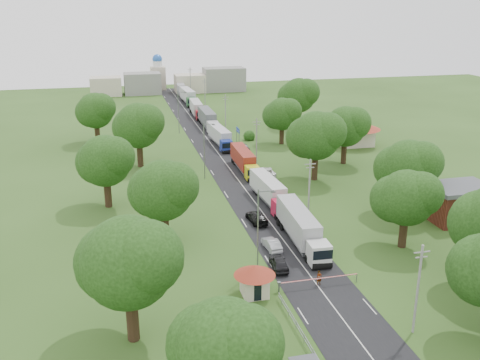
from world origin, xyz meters
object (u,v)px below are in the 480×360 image
object	(u,v)px
info_sign	(238,133)
pedestrian_near	(319,278)
boom_barrier	(307,281)
guard_booth	(255,277)
car_lane_front	(279,263)
car_lane_mid	(272,244)
truck_0	(300,227)

from	to	relation	value
info_sign	pedestrian_near	world-z (taller)	info_sign
boom_barrier	guard_booth	xyz separation A→B (m)	(-5.84, -0.00, 1.27)
guard_booth	info_sign	distance (m)	61.27
car_lane_front	info_sign	bearing A→B (deg)	-93.04
car_lane_front	car_lane_mid	xyz separation A→B (m)	(0.66, 5.10, -0.05)
car_lane_front	car_lane_mid	bearing A→B (deg)	-92.03
car_lane_mid	pedestrian_near	size ratio (longest dim) A/B	2.53
car_lane_front	pedestrian_near	bearing A→B (deg)	129.65
boom_barrier	car_lane_front	size ratio (longest dim) A/B	2.12
car_lane_mid	pedestrian_near	distance (m)	10.03
guard_booth	truck_0	size ratio (longest dim) A/B	0.29
guard_booth	pedestrian_near	size ratio (longest dim) A/B	2.66
truck_0	car_lane_mid	world-z (taller)	truck_0
info_sign	car_lane_mid	distance (m)	50.51
truck_0	car_lane_front	distance (m)	7.84
guard_booth	car_lane_front	bearing A→B (deg)	49.54
guard_booth	pedestrian_near	xyz separation A→B (m)	(7.41, 0.39, -1.34)
truck_0	car_lane_mid	bearing A→B (deg)	-166.79
car_lane_front	car_lane_mid	distance (m)	5.15
boom_barrier	guard_booth	bearing A→B (deg)	-179.99
info_sign	pedestrian_near	distance (m)	59.86
boom_barrier	guard_booth	size ratio (longest dim) A/B	2.10
guard_booth	car_lane_front	distance (m)	6.72
truck_0	guard_booth	bearing A→B (deg)	-129.19
truck_0	pedestrian_near	bearing A→B (deg)	-98.58
guard_booth	car_lane_mid	world-z (taller)	guard_booth
truck_0	info_sign	bearing A→B (deg)	86.05
guard_booth	car_lane_front	size ratio (longest dim) A/B	1.01
info_sign	truck_0	xyz separation A→B (m)	(-3.38, -48.94, -0.80)
info_sign	car_lane_front	size ratio (longest dim) A/B	0.94
info_sign	pedestrian_near	size ratio (longest dim) A/B	2.48
car_lane_mid	pedestrian_near	bearing A→B (deg)	101.17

